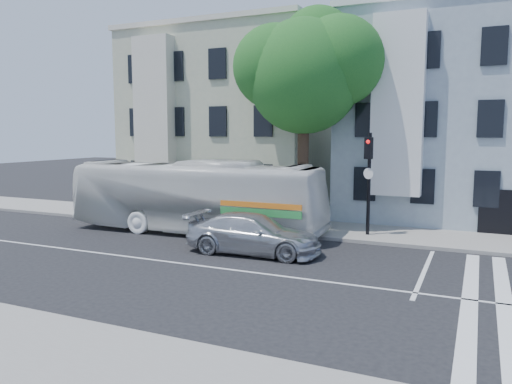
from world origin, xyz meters
The scene contains 10 objects.
ground centered at (0.00, 0.00, 0.00)m, with size 120.00×120.00×0.00m, color black.
sidewalk_far centered at (0.00, 8.00, 0.07)m, with size 80.00×4.00×0.15m, color gray.
sidewalk_near centered at (0.00, -8.00, 0.07)m, with size 80.00×4.00×0.15m, color gray.
building_left centered at (-7.00, 15.00, 5.50)m, with size 12.00×10.00×11.00m, color #A9AF92.
building_right centered at (7.00, 15.00, 5.50)m, with size 12.00×10.00×11.00m, color #8895A2.
street_tree centered at (0.06, 8.74, 7.83)m, with size 7.30×5.90×11.10m.
bus centered at (-4.23, 5.20, 1.74)m, with size 12.49×2.92×3.48m, color white.
sedan centered at (0.01, 2.52, 0.79)m, with size 5.43×2.21×1.57m, color silver.
hedge centered at (-6.43, 6.80, 0.50)m, with size 8.50×0.84×0.70m, color #225D1E, non-canonical shape.
traffic_signal centered at (3.53, 7.26, 3.08)m, with size 0.48×0.55×4.77m.
Camera 1 is at (8.09, -15.15, 4.79)m, focal length 35.00 mm.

